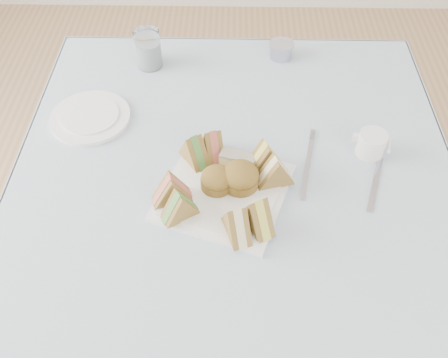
{
  "coord_description": "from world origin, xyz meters",
  "views": [
    {
      "loc": [
        -0.01,
        -0.79,
        1.59
      ],
      "look_at": [
        -0.02,
        -0.09,
        0.8
      ],
      "focal_mm": 40.0,
      "sensor_mm": 36.0,
      "label": 1
    }
  ],
  "objects_px": {
    "table": "(232,252)",
    "water_glass": "(148,49)",
    "serving_plate": "(224,192)",
    "creamer_jug": "(371,144)"
  },
  "relations": [
    {
      "from": "table",
      "to": "water_glass",
      "type": "distance_m",
      "value": 0.62
    },
    {
      "from": "table",
      "to": "serving_plate",
      "type": "distance_m",
      "value": 0.39
    },
    {
      "from": "water_glass",
      "to": "creamer_jug",
      "type": "distance_m",
      "value": 0.65
    },
    {
      "from": "table",
      "to": "water_glass",
      "type": "xyz_separation_m",
      "value": [
        -0.24,
        0.38,
        0.43
      ]
    },
    {
      "from": "table",
      "to": "serving_plate",
      "type": "height_order",
      "value": "serving_plate"
    },
    {
      "from": "serving_plate",
      "to": "creamer_jug",
      "type": "bearing_deg",
      "value": 40.57
    },
    {
      "from": "serving_plate",
      "to": "table",
      "type": "bearing_deg",
      "value": 95.56
    },
    {
      "from": "water_glass",
      "to": "creamer_jug",
      "type": "bearing_deg",
      "value": -30.94
    },
    {
      "from": "serving_plate",
      "to": "water_glass",
      "type": "bearing_deg",
      "value": 134.19
    },
    {
      "from": "table",
      "to": "creamer_jug",
      "type": "distance_m",
      "value": 0.52
    }
  ]
}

